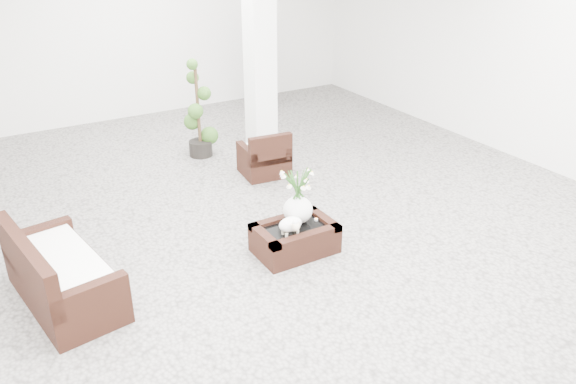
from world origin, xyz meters
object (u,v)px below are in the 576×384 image
topiary (198,109)px  loveseat (62,266)px  coffee_table (295,239)px  armchair (264,152)px

topiary → loveseat: bearing=-132.3°
coffee_table → loveseat: bearing=171.5°
coffee_table → armchair: size_ratio=1.30×
armchair → topiary: topiary is taller
armchair → topiary: 1.36m
coffee_table → armchair: 2.28m
armchair → loveseat: 3.67m
loveseat → armchair: bearing=-70.1°
coffee_table → armchair: bearing=70.5°
armchair → topiary: size_ratio=0.45×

